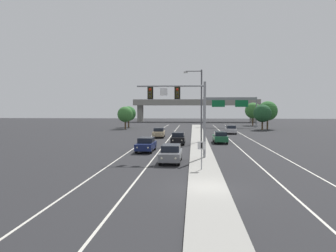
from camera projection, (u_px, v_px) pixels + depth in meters
The scene contains 22 objects.
ground_plane at pixel (207, 189), 20.11m from camera, with size 260.00×260.00×0.00m, color #28282B.
median_island at pixel (201, 150), 38.03m from camera, with size 2.40×110.00×0.15m, color #9E9B93.
lane_stripe_oncoming_center at pixel (165, 144), 45.36m from camera, with size 0.14×100.00×0.01m, color silver.
lane_stripe_receding_center at pixel (235, 144), 44.64m from camera, with size 0.14×100.00×0.01m, color silver.
edge_stripe_left at pixel (141, 143), 45.61m from camera, with size 0.14×100.00×0.01m, color silver.
edge_stripe_right at pixel (260, 144), 44.39m from camera, with size 0.14×100.00×0.01m, color silver.
overhead_signal_mast at pixel (183, 103), 31.75m from camera, with size 6.60×0.44×7.20m.
median_sign_post at pixel (202, 151), 25.56m from camera, with size 0.60×0.10×2.20m.
street_lamp_median at pixel (200, 101), 46.45m from camera, with size 2.58×0.28×10.00m.
car_oncoming_grey at pixel (171, 153), 29.76m from camera, with size 1.87×4.49×1.58m.
car_oncoming_navy at pixel (146, 144), 37.05m from camera, with size 1.90×4.50×1.58m.
car_oncoming_black at pixel (178, 138), 44.78m from camera, with size 1.84×4.48×1.58m.
car_oncoming_tan at pixel (159, 132), 54.74m from camera, with size 1.92×4.51×1.58m.
car_receding_green at pixel (220, 137), 46.12m from camera, with size 1.87×4.49×1.58m.
car_receding_silver at pixel (231, 129), 62.42m from camera, with size 1.83×4.48×1.58m.
highway_sign_gantry at pixel (230, 102), 83.01m from camera, with size 13.28×0.42×7.50m.
overpass_bridge at pixel (196, 105), 113.76m from camera, with size 42.40×6.40×7.65m.
tree_far_left_b at pixel (129, 114), 82.31m from camera, with size 3.61×3.61×5.23m.
tree_far_right_a at pixel (253, 111), 90.84m from camera, with size 4.33×4.33×6.26m.
tree_far_right_b at pixel (262, 113), 72.28m from camera, with size 3.86×3.86×5.58m.
tree_far_left_a at pixel (125, 114), 75.89m from camera, with size 3.55×3.55×5.14m.
tree_far_right_c at pixel (268, 111), 75.11m from camera, with size 4.39×4.39×6.35m.
Camera 1 is at (-0.87, -19.99, 4.90)m, focal length 35.71 mm.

